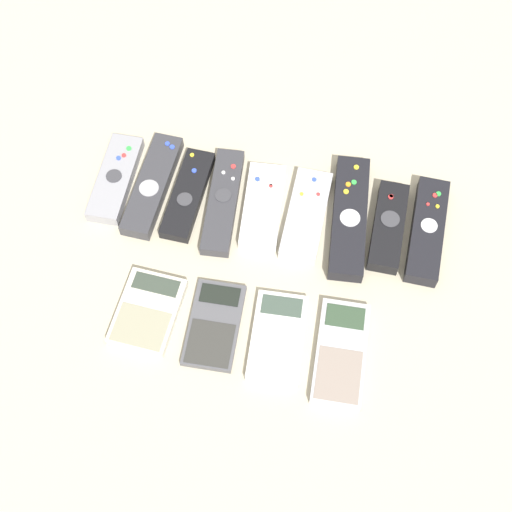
# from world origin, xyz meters

# --- Properties ---
(ground_plane) EXTENTS (3.00, 3.00, 0.00)m
(ground_plane) POSITION_xyz_m (0.00, 0.00, 0.00)
(ground_plane) COLOR #B2A88E
(remote_0) EXTENTS (0.05, 0.16, 0.02)m
(remote_0) POSITION_xyz_m (-0.25, 0.13, 0.01)
(remote_0) COLOR gray
(remote_0) RESTS_ON ground_plane
(remote_1) EXTENTS (0.06, 0.19, 0.02)m
(remote_1) POSITION_xyz_m (-0.19, 0.13, 0.01)
(remote_1) COLOR #333338
(remote_1) RESTS_ON ground_plane
(remote_2) EXTENTS (0.05, 0.17, 0.02)m
(remote_2) POSITION_xyz_m (-0.13, 0.12, 0.01)
(remote_2) COLOR black
(remote_2) RESTS_ON ground_plane
(remote_3) EXTENTS (0.06, 0.19, 0.02)m
(remote_3) POSITION_xyz_m (-0.07, 0.12, 0.01)
(remote_3) COLOR #333338
(remote_3) RESTS_ON ground_plane
(remote_4) EXTENTS (0.07, 0.15, 0.02)m
(remote_4) POSITION_xyz_m (-0.01, 0.12, 0.01)
(remote_4) COLOR white
(remote_4) RESTS_ON ground_plane
(remote_5) EXTENTS (0.06, 0.16, 0.02)m
(remote_5) POSITION_xyz_m (0.06, 0.12, 0.01)
(remote_5) COLOR #B7B7BC
(remote_5) RESTS_ON ground_plane
(remote_6) EXTENTS (0.07, 0.22, 0.03)m
(remote_6) POSITION_xyz_m (0.13, 0.12, 0.01)
(remote_6) COLOR black
(remote_6) RESTS_ON ground_plane
(remote_7) EXTENTS (0.05, 0.15, 0.03)m
(remote_7) POSITION_xyz_m (0.19, 0.12, 0.01)
(remote_7) COLOR black
(remote_7) RESTS_ON ground_plane
(remote_8) EXTENTS (0.06, 0.18, 0.03)m
(remote_8) POSITION_xyz_m (0.25, 0.12, 0.01)
(remote_8) COLOR black
(remote_8) RESTS_ON ground_plane
(calculator_0) EXTENTS (0.09, 0.13, 0.02)m
(calculator_0) POSITION_xyz_m (-0.14, -0.09, 0.01)
(calculator_0) COLOR beige
(calculator_0) RESTS_ON ground_plane
(calculator_1) EXTENTS (0.08, 0.14, 0.01)m
(calculator_1) POSITION_xyz_m (-0.04, -0.09, 0.01)
(calculator_1) COLOR #4C4C51
(calculator_1) RESTS_ON ground_plane
(calculator_2) EXTENTS (0.08, 0.14, 0.02)m
(calculator_2) POSITION_xyz_m (0.05, -0.09, 0.01)
(calculator_2) COLOR silver
(calculator_2) RESTS_ON ground_plane
(calculator_3) EXTENTS (0.07, 0.16, 0.02)m
(calculator_3) POSITION_xyz_m (0.15, -0.10, 0.01)
(calculator_3) COLOR #B2B2B7
(calculator_3) RESTS_ON ground_plane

